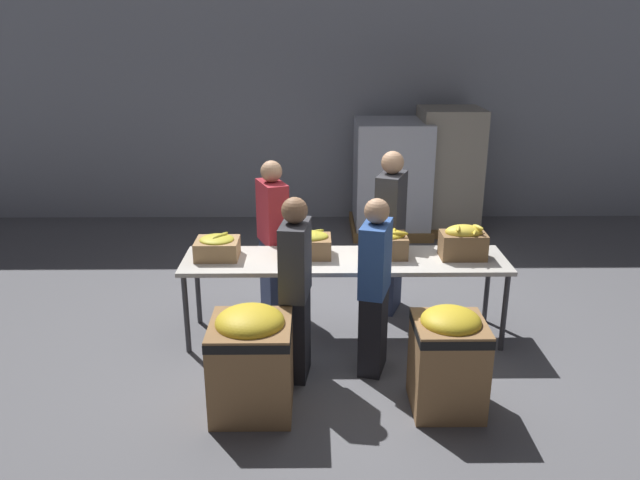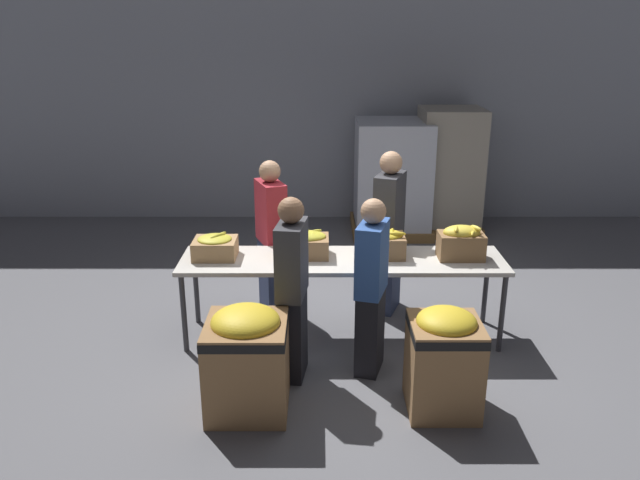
# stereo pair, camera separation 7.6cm
# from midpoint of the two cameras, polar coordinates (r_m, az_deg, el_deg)

# --- Properties ---
(ground_plane) EXTENTS (30.00, 30.00, 0.00)m
(ground_plane) POSITION_cam_midpoint_polar(r_m,az_deg,el_deg) (6.11, 2.51, -8.72)
(ground_plane) COLOR slate
(wall_back) EXTENTS (16.00, 0.08, 4.00)m
(wall_back) POSITION_cam_midpoint_polar(r_m,az_deg,el_deg) (9.42, 1.74, 13.92)
(wall_back) COLOR #9399A3
(wall_back) RESTS_ON ground_plane
(sorting_table) EXTENTS (3.00, 0.71, 0.80)m
(sorting_table) POSITION_cam_midpoint_polar(r_m,az_deg,el_deg) (5.80, 2.62, -2.21)
(sorting_table) COLOR beige
(sorting_table) RESTS_ON ground_plane
(banana_box_0) EXTENTS (0.39, 0.34, 0.24)m
(banana_box_0) POSITION_cam_midpoint_polar(r_m,az_deg,el_deg) (5.85, -9.02, -0.55)
(banana_box_0) COLOR tan
(banana_box_0) RESTS_ON sorting_table
(banana_box_1) EXTENTS (0.49, 0.32, 0.25)m
(banana_box_1) POSITION_cam_midpoint_polar(r_m,az_deg,el_deg) (5.81, -1.06, -0.32)
(banana_box_1) COLOR olive
(banana_box_1) RESTS_ON sorting_table
(banana_box_2) EXTENTS (0.41, 0.32, 0.26)m
(banana_box_2) POSITION_cam_midpoint_polar(r_m,az_deg,el_deg) (5.83, 6.33, -0.28)
(banana_box_2) COLOR olive
(banana_box_2) RESTS_ON sorting_table
(banana_box_3) EXTENTS (0.41, 0.29, 0.33)m
(banana_box_3) POSITION_cam_midpoint_polar(r_m,az_deg,el_deg) (5.89, 13.34, -0.18)
(banana_box_3) COLOR olive
(banana_box_3) RESTS_ON sorting_table
(volunteer_0) EXTENTS (0.36, 0.48, 1.60)m
(volunteer_0) POSITION_cam_midpoint_polar(r_m,az_deg,el_deg) (6.34, -3.92, 0.14)
(volunteer_0) COLOR #2D3856
(volunteer_0) RESTS_ON ground_plane
(volunteer_1) EXTENTS (0.31, 0.45, 1.54)m
(volunteer_1) POSITION_cam_midpoint_polar(r_m,az_deg,el_deg) (5.24, 5.30, -4.43)
(volunteer_1) COLOR black
(volunteer_1) RESTS_ON ground_plane
(volunteer_2) EXTENTS (0.37, 0.50, 1.68)m
(volunteer_2) POSITION_cam_midpoint_polar(r_m,az_deg,el_deg) (6.38, 6.80, 0.57)
(volunteer_2) COLOR #2D3856
(volunteer_2) RESTS_ON ground_plane
(volunteer_3) EXTENTS (0.26, 0.45, 1.58)m
(volunteer_3) POSITION_cam_midpoint_polar(r_m,az_deg,el_deg) (5.13, -1.95, -4.65)
(volunteer_3) COLOR black
(volunteer_3) RESTS_ON ground_plane
(donation_bin_0) EXTENTS (0.62, 0.62, 0.85)m
(donation_bin_0) POSITION_cam_midpoint_polar(r_m,az_deg,el_deg) (4.86, -6.07, -10.54)
(donation_bin_0) COLOR olive
(donation_bin_0) RESTS_ON ground_plane
(donation_bin_1) EXTENTS (0.54, 0.54, 0.84)m
(donation_bin_1) POSITION_cam_midpoint_polar(r_m,az_deg,el_deg) (4.94, 11.89, -10.46)
(donation_bin_1) COLOR olive
(donation_bin_1) RESTS_ON ground_plane
(pallet_stack_0) EXTENTS (1.11, 1.11, 1.60)m
(pallet_stack_0) POSITION_cam_midpoint_polar(r_m,az_deg,el_deg) (8.94, 7.04, 5.62)
(pallet_stack_0) COLOR olive
(pallet_stack_0) RESTS_ON ground_plane
(pallet_stack_1) EXTENTS (0.93, 0.93, 1.76)m
(pallet_stack_1) POSITION_cam_midpoint_polar(r_m,az_deg,el_deg) (9.11, 12.13, 6.12)
(pallet_stack_1) COLOR olive
(pallet_stack_1) RESTS_ON ground_plane
(pallet_stack_2) EXTENTS (0.99, 0.99, 1.29)m
(pallet_stack_2) POSITION_cam_midpoint_polar(r_m,az_deg,el_deg) (8.99, 6.82, 4.70)
(pallet_stack_2) COLOR olive
(pallet_stack_2) RESTS_ON ground_plane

